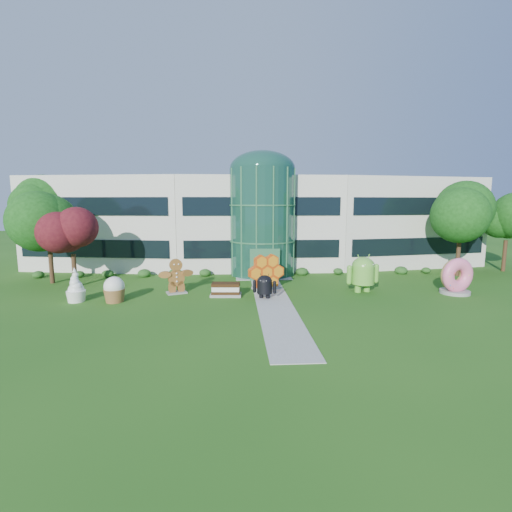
{
  "coord_description": "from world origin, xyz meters",
  "views": [
    {
      "loc": [
        -2.68,
        -22.62,
        6.75
      ],
      "look_at": [
        -0.95,
        6.0,
        2.6
      ],
      "focal_mm": 26.0,
      "sensor_mm": 36.0,
      "label": 1
    }
  ],
  "objects_px": {
    "gingerbread": "(176,276)",
    "android_green": "(363,271)",
    "donut": "(456,276)",
    "android_black": "(265,285)"
  },
  "relations": [
    {
      "from": "gingerbread",
      "to": "donut",
      "type": "bearing_deg",
      "value": -24.91
    },
    {
      "from": "android_black",
      "to": "donut",
      "type": "xyz_separation_m",
      "value": [
        14.32,
        0.57,
        0.38
      ]
    },
    {
      "from": "gingerbread",
      "to": "android_green",
      "type": "bearing_deg",
      "value": -22.8
    },
    {
      "from": "android_green",
      "to": "gingerbread",
      "type": "bearing_deg",
      "value": 166.05
    },
    {
      "from": "donut",
      "to": "gingerbread",
      "type": "distance_m",
      "value": 20.83
    },
    {
      "from": "android_green",
      "to": "donut",
      "type": "height_order",
      "value": "android_green"
    },
    {
      "from": "android_green",
      "to": "donut",
      "type": "relative_size",
      "value": 1.15
    },
    {
      "from": "android_black",
      "to": "gingerbread",
      "type": "height_order",
      "value": "gingerbread"
    },
    {
      "from": "android_green",
      "to": "android_black",
      "type": "bearing_deg",
      "value": 179.1
    },
    {
      "from": "android_black",
      "to": "gingerbread",
      "type": "xyz_separation_m",
      "value": [
        -6.46,
        1.94,
        0.33
      ]
    }
  ]
}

